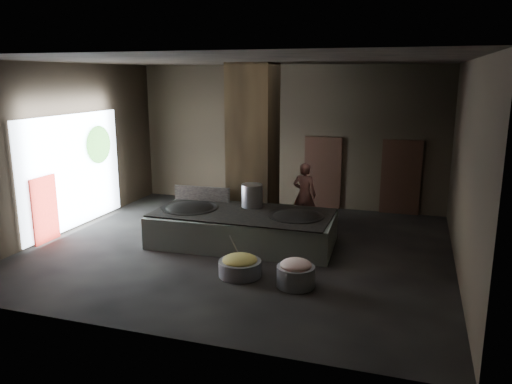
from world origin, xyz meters
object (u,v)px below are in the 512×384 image
(wok_left, at_px, (190,211))
(cook, at_px, (304,195))
(stock_pot, at_px, (252,196))
(wok_right, at_px, (296,219))
(hearth_platform, at_px, (243,229))
(meat_basin, at_px, (296,276))
(veg_basin, at_px, (240,268))

(wok_left, bearing_deg, cook, 38.62)
(stock_pot, distance_m, cook, 1.82)
(wok_right, bearing_deg, stock_pot, 158.96)
(hearth_platform, relative_size, meat_basin, 5.83)
(wok_right, bearing_deg, veg_basin, -109.52)
(wok_right, height_order, cook, cook)
(stock_pot, xyz_separation_m, meat_basin, (1.83, -2.71, -0.92))
(hearth_platform, height_order, wok_right, wok_right)
(meat_basin, bearing_deg, veg_basin, 172.36)
(stock_pot, bearing_deg, wok_right, -21.04)
(wok_right, xyz_separation_m, veg_basin, (-0.73, -2.04, -0.58))
(wok_right, relative_size, stock_pot, 2.25)
(cook, xyz_separation_m, meat_basin, (0.76, -4.17, -0.69))
(wok_left, relative_size, stock_pot, 2.42)
(wok_left, xyz_separation_m, wok_right, (2.80, 0.10, 0.00))
(stock_pot, height_order, veg_basin, stock_pot)
(wok_left, relative_size, wok_right, 1.07)
(stock_pot, relative_size, cook, 0.33)
(stock_pot, relative_size, meat_basin, 0.76)
(veg_basin, relative_size, meat_basin, 1.18)
(wok_right, relative_size, veg_basin, 1.46)
(hearth_platform, height_order, veg_basin, hearth_platform)
(cook, bearing_deg, stock_pot, 58.50)
(stock_pot, xyz_separation_m, cook, (1.07, 1.46, -0.22))
(hearth_platform, distance_m, wok_right, 1.40)
(cook, xyz_separation_m, veg_basin, (-0.50, -4.00, -0.74))
(cook, bearing_deg, wok_left, 43.54)
(wok_left, height_order, meat_basin, wok_left)
(wok_left, height_order, stock_pot, stock_pot)
(wok_left, bearing_deg, hearth_platform, 1.97)
(wok_right, distance_m, cook, 1.98)
(hearth_platform, bearing_deg, stock_pot, 81.75)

